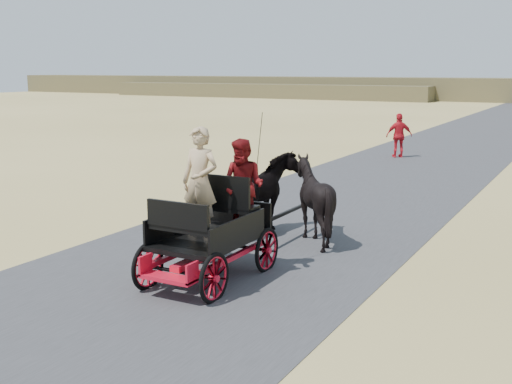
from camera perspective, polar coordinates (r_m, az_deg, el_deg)
The scene contains 9 objects.
ground at distance 11.71m, azimuth -3.33°, elevation -6.19°, with size 140.00×140.00×0.00m, color tan.
road at distance 11.71m, azimuth -3.33°, elevation -6.16°, with size 6.00×140.00×0.01m, color #38383A.
ridge_near at distance 76.50m, azimuth 0.53°, elevation 8.99°, with size 40.00×4.00×1.60m, color brown.
carriage at distance 10.69m, azimuth -4.13°, elevation -5.87°, with size 1.30×2.40×0.72m, color black, non-canonical shape.
horse_left at distance 13.36m, azimuth 0.80°, elevation -0.26°, with size 0.91×2.01×1.70m, color black.
horse_right at distance 12.89m, azimuth 5.13°, elevation -0.71°, with size 1.37×1.54×1.70m, color black.
driver_man at distance 10.54m, azimuth -4.99°, elevation 0.93°, with size 0.66×0.43×1.80m, color tan.
passenger_woman at distance 10.77m, azimuth -1.14°, elevation 0.57°, with size 0.77×0.60×1.58m, color #660C0F.
pedestrian at distance 25.67m, azimuth 12.61°, elevation 4.92°, with size 1.01×0.42×1.73m, color red.
Camera 1 is at (5.93, -9.49, 3.45)m, focal length 45.00 mm.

